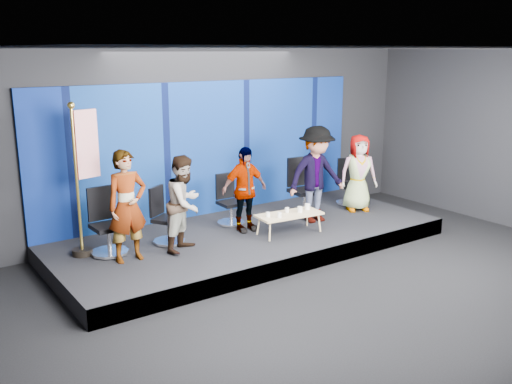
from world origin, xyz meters
TOP-DOWN VIEW (x-y plane):
  - ground at (0.00, 0.00)m, footprint 10.00×10.00m
  - room_walls at (0.00, 0.00)m, footprint 10.02×8.02m
  - riser at (0.00, 2.50)m, footprint 7.00×3.00m
  - backdrop at (0.00, 3.95)m, footprint 7.00×0.08m
  - chair_a at (-2.51, 2.84)m, footprint 0.63×0.63m
  - panelist_a at (-2.34, 2.37)m, footprint 0.65×0.44m
  - chair_b at (-1.51, 2.78)m, footprint 0.75×0.75m
  - panelist_b at (-1.40, 2.30)m, footprint 0.96×0.91m
  - chair_c at (-0.05, 3.09)m, footprint 0.54×0.54m
  - panelist_c at (-0.05, 2.59)m, footprint 0.91×0.39m
  - chair_d at (1.47, 2.80)m, footprint 0.69×0.69m
  - panelist_d at (1.38, 2.30)m, footprint 1.24×0.79m
  - chair_e at (2.78, 2.88)m, footprint 0.71×0.71m
  - panelist_e at (2.59, 2.41)m, footprint 0.89×0.76m
  - coffee_table at (0.51, 2.00)m, footprint 1.22×0.61m
  - mug_a at (0.08, 2.05)m, footprint 0.07×0.07m
  - mug_b at (0.22, 1.91)m, footprint 0.08×0.08m
  - mug_c at (0.53, 2.09)m, footprint 0.07×0.07m
  - mug_d at (0.72, 1.96)m, footprint 0.09×0.09m
  - mug_e at (0.95, 2.03)m, footprint 0.09×0.09m
  - flag_stand at (-2.76, 3.02)m, footprint 0.56×0.32m

SIDE VIEW (x-z plane):
  - ground at x=0.00m, z-range 0.00..0.00m
  - riser at x=0.00m, z-range 0.00..0.30m
  - chair_c at x=-0.05m, z-range 0.14..1.08m
  - chair_e at x=2.78m, z-range 0.14..1.09m
  - chair_b at x=-1.51m, z-range 0.13..1.10m
  - coffee_table at x=0.51m, z-range 0.45..0.82m
  - chair_a at x=-2.51m, z-range 0.12..1.19m
  - chair_d at x=1.47m, z-range 0.11..1.23m
  - mug_a at x=0.08m, z-range 0.66..0.75m
  - mug_c at x=0.53m, z-range 0.66..0.75m
  - mug_b at x=0.22m, z-range 0.66..0.75m
  - mug_d at x=0.72m, z-range 0.66..0.77m
  - mug_e at x=0.95m, z-range 0.66..0.77m
  - panelist_c at x=-0.05m, z-range 0.30..1.83m
  - panelist_e at x=2.59m, z-range 0.30..1.85m
  - panelist_b at x=-1.40m, z-range 0.30..1.87m
  - panelist_a at x=-2.34m, z-range 0.30..2.04m
  - panelist_d at x=1.38m, z-range 0.30..2.12m
  - flag_stand at x=-2.76m, z-range 0.37..2.80m
  - backdrop at x=0.00m, z-range 0.30..2.90m
  - room_walls at x=0.00m, z-range 0.67..4.18m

